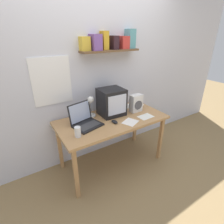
# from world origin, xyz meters

# --- Properties ---
(ground_plane) EXTENTS (12.00, 12.00, 0.00)m
(ground_plane) POSITION_xyz_m (0.00, 0.00, 0.00)
(ground_plane) COLOR olive
(back_wall) EXTENTS (5.60, 0.24, 2.60)m
(back_wall) POSITION_xyz_m (0.00, 0.41, 1.31)
(back_wall) COLOR silver
(back_wall) RESTS_ON ground_plane
(corner_desk) EXTENTS (1.46, 0.72, 0.74)m
(corner_desk) POSITION_xyz_m (0.00, 0.00, 0.67)
(corner_desk) COLOR tan
(corner_desk) RESTS_ON ground_plane
(crt_monitor) EXTENTS (0.34, 0.32, 0.37)m
(crt_monitor) POSITION_xyz_m (0.07, 0.13, 0.92)
(crt_monitor) COLOR black
(crt_monitor) RESTS_ON corner_desk
(laptop) EXTENTS (0.39, 0.37, 0.27)m
(laptop) POSITION_xyz_m (-0.38, 0.05, 0.80)
(laptop) COLOR black
(laptop) RESTS_ON corner_desk
(desk_lamp) EXTENTS (0.14, 0.17, 0.30)m
(desk_lamp) POSITION_xyz_m (-0.21, 0.20, 0.91)
(desk_lamp) COLOR silver
(desk_lamp) RESTS_ON corner_desk
(juice_glass) EXTENTS (0.07, 0.07, 0.12)m
(juice_glass) POSITION_xyz_m (-0.55, -0.17, 0.79)
(juice_glass) COLOR white
(juice_glass) RESTS_ON corner_desk
(space_heater) EXTENTS (0.18, 0.11, 0.25)m
(space_heater) POSITION_xyz_m (0.42, 0.02, 0.86)
(space_heater) COLOR white
(space_heater) RESTS_ON corner_desk
(computer_mouse) EXTENTS (0.07, 0.11, 0.03)m
(computer_mouse) POSITION_xyz_m (-0.03, -0.12, 0.75)
(computer_mouse) COLOR black
(computer_mouse) RESTS_ON corner_desk
(open_notebook) EXTENTS (0.26, 0.26, 0.00)m
(open_notebook) POSITION_xyz_m (0.58, 0.18, 0.74)
(open_notebook) COLOR white
(open_notebook) RESTS_ON corner_desk
(printed_handout) EXTENTS (0.24, 0.24, 0.00)m
(printed_handout) POSITION_xyz_m (0.42, 0.25, 0.74)
(printed_handout) COLOR white
(printed_handout) RESTS_ON corner_desk
(loose_paper_near_laptop) EXTENTS (0.21, 0.15, 0.00)m
(loose_paper_near_laptop) POSITION_xyz_m (0.42, -0.20, 0.74)
(loose_paper_near_laptop) COLOR white
(loose_paper_near_laptop) RESTS_ON corner_desk
(loose_paper_near_monitor) EXTENTS (0.24, 0.23, 0.00)m
(loose_paper_near_monitor) POSITION_xyz_m (0.15, -0.21, 0.74)
(loose_paper_near_monitor) COLOR white
(loose_paper_near_monitor) RESTS_ON corner_desk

